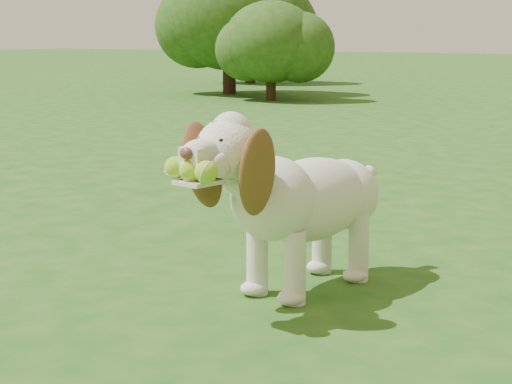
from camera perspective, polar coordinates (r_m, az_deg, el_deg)
The scene contains 5 objects.
ground at distance 2.93m, azimuth 5.65°, elevation -8.83°, with size 80.00×80.00×0.00m, color #1A4C15.
dog at distance 3.19m, azimuth 2.63°, elevation -0.15°, with size 0.49×1.09×0.71m.
shrub_a at distance 12.58m, azimuth 1.01°, elevation 9.97°, with size 1.40×1.40×1.45m.
shrub_e at distance 13.96m, azimuth -1.81°, elevation 11.67°, with size 2.05×2.05×2.13m.
shrub_g at distance 17.08m, azimuth -0.39°, elevation 11.34°, with size 2.00×2.00×2.07m.
Camera 1 is at (1.20, -2.49, 0.97)m, focal length 60.00 mm.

